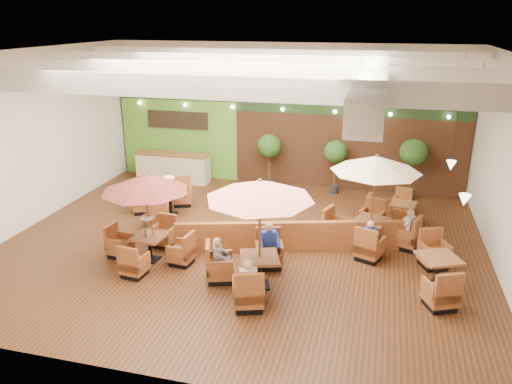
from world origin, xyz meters
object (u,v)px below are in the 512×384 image
(service_counter, at_px, (173,167))
(topiary_1, at_px, (335,154))
(table_5, at_px, (394,213))
(topiary_2, at_px, (413,155))
(diner_1, at_px, (269,241))
(table_4, at_px, (437,272))
(table_1, at_px, (257,210))
(diner_2, at_px, (219,255))
(diner_3, at_px, (370,236))
(diner_4, at_px, (407,225))
(table_2, at_px, (374,185))
(booth_divider, at_px, (290,237))
(table_0, at_px, (146,202))
(topiary_0, at_px, (269,148))
(diner_0, at_px, (248,279))
(table_3, at_px, (163,202))

(service_counter, height_order, topiary_1, topiary_1)
(service_counter, xyz_separation_m, table_5, (8.77, -2.24, -0.26))
(topiary_2, xyz_separation_m, diner_1, (-3.83, -6.49, -0.94))
(diner_1, bearing_deg, table_4, 160.84)
(table_1, height_order, diner_2, table_1)
(diner_3, height_order, diner_4, diner_4)
(table_2, bearing_deg, booth_divider, -134.42)
(booth_divider, height_order, diner_4, diner_4)
(table_0, distance_m, topiary_0, 7.15)
(topiary_2, relative_size, diner_2, 3.06)
(service_counter, height_order, diner_0, diner_0)
(table_1, bearing_deg, table_4, -4.56)
(table_1, height_order, diner_4, table_1)
(booth_divider, xyz_separation_m, topiary_0, (-1.88, 5.41, 1.14))
(diner_1, bearing_deg, booth_divider, -128.89)
(diner_3, bearing_deg, topiary_1, 116.55)
(table_5, distance_m, topiary_1, 3.52)
(service_counter, relative_size, topiary_1, 1.46)
(table_1, height_order, table_2, table_1)
(service_counter, bearing_deg, topiary_0, 2.87)
(diner_3, xyz_separation_m, diner_4, (1.02, 1.02, 0.02))
(topiary_0, height_order, diner_0, topiary_0)
(table_2, bearing_deg, diner_0, -101.25)
(topiary_0, bearing_deg, diner_2, -86.41)
(topiary_1, bearing_deg, diner_0, -96.88)
(table_0, xyz_separation_m, diner_1, (3.28, 0.44, -0.97))
(table_2, relative_size, diner_3, 3.97)
(table_1, distance_m, diner_2, 1.62)
(diner_3, bearing_deg, booth_divider, -168.67)
(table_5, relative_size, diner_0, 2.91)
(table_0, distance_m, diner_0, 3.79)
(table_0, distance_m, diner_2, 2.52)
(table_2, bearing_deg, topiary_2, 94.40)
(diner_1, height_order, diner_4, diner_1)
(diner_3, bearing_deg, diner_4, 55.50)
(table_0, distance_m, table_1, 3.28)
(topiary_2, height_order, diner_0, topiary_2)
(topiary_2, distance_m, diner_4, 4.47)
(booth_divider, bearing_deg, diner_1, -125.13)
(diner_4, bearing_deg, table_1, 156.90)
(table_1, relative_size, table_3, 1.02)
(diner_0, relative_size, diner_3, 1.13)
(diner_2, distance_m, diner_3, 4.22)
(service_counter, distance_m, table_1, 9.24)
(table_0, distance_m, diner_3, 6.15)
(table_3, height_order, table_5, table_3)
(table_5, bearing_deg, topiary_2, 89.33)
(table_0, bearing_deg, table_1, -4.99)
(service_counter, bearing_deg, table_3, -71.86)
(topiary_2, distance_m, diner_0, 9.44)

